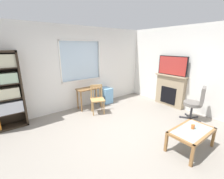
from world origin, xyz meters
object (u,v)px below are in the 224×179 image
Objects in this scene: plastic_drawer_unit at (106,95)px; wooden_chair at (97,99)px; tv at (172,66)px; fireplace at (170,90)px; office_chair at (196,102)px; bookshelf at (1,89)px; desk_under_window at (89,92)px; sippy_cup at (193,127)px; coffee_table at (191,133)px.

wooden_chair is at bearing -142.88° from plastic_drawer_unit.
fireplace is at bearing 0.00° from tv.
wooden_chair reaches higher than plastic_drawer_unit.
fireplace is at bearing -23.32° from wooden_chair.
tv reaches higher than office_chair.
office_chair reaches higher than plastic_drawer_unit.
bookshelf reaches higher than desk_under_window.
tv is at bearing 180.00° from fireplace.
fireplace is at bearing 43.23° from sippy_cup.
wooden_chair is 1.58× the size of plastic_drawer_unit.
plastic_drawer_unit is 2.55m from tv.
sippy_cup reaches higher than coffee_table.
plastic_drawer_unit is 6.32× the size of sippy_cup.
desk_under_window reaches higher than coffee_table.
wooden_chair is 0.90× the size of office_chair.
coffee_table is at bearing -93.23° from plastic_drawer_unit.
sippy_cup is at bearing -91.97° from plastic_drawer_unit.
wooden_chair is 0.96m from plastic_drawer_unit.
desk_under_window is 0.73× the size of fireplace.
tv is at bearing 43.53° from sippy_cup.
fireplace is 1.16× the size of coffee_table.
plastic_drawer_unit is at bearing 3.76° from desk_under_window.
office_chair is at bearing 22.43° from sippy_cup.
wooden_chair is 0.79× the size of fireplace.
plastic_drawer_unit is 0.55× the size of tv.
office_chair is (1.21, -2.70, 0.27)m from plastic_drawer_unit.
coffee_table is at bearing -137.54° from fireplace.
wooden_chair is at bearing 156.52° from tv.
tv is at bearing 69.52° from office_chair.
fireplace reaches higher than desk_under_window.
fireplace reaches higher than plastic_drawer_unit.
desk_under_window is at bearing -176.24° from plastic_drawer_unit.
bookshelf is 2.42m from desk_under_window.
sippy_cup is (3.01, -3.30, -0.57)m from bookshelf.
fireplace is at bearing -32.80° from desk_under_window.
wooden_chair reaches higher than sippy_cup.
bookshelf reaches higher than office_chair.
coffee_table is at bearing -78.17° from wooden_chair.
sippy_cup is (-0.11, -3.24, 0.20)m from plastic_drawer_unit.
bookshelf reaches higher than wooden_chair.
bookshelf is 4.50m from sippy_cup.
office_chair is (-0.43, -1.10, -0.00)m from fireplace.
fireplace is 12.63× the size of sippy_cup.
bookshelf is at bearing 177.45° from desk_under_window.
bookshelf is 2.53m from wooden_chair.
desk_under_window reaches higher than sippy_cup.
desk_under_window is at bearing 147.00° from tv.
wooden_chair is at bearing 156.68° from fireplace.
desk_under_window is 3.26m from sippy_cup.
plastic_drawer_unit is at bearing 37.12° from wooden_chair.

